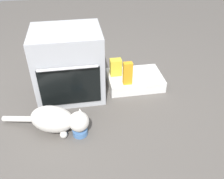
{
  "coord_description": "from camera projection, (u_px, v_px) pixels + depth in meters",
  "views": [
    {
      "loc": [
        0.09,
        -1.68,
        1.52
      ],
      "look_at": [
        0.38,
        0.04,
        0.25
      ],
      "focal_mm": 38.57,
      "sensor_mm": 36.0,
      "label": 1
    }
  ],
  "objects": [
    {
      "name": "snack_bag",
      "position": [
        116.0,
        67.0,
        2.55
      ],
      "size": [
        0.12,
        0.09,
        0.18
      ],
      "primitive_type": "cube",
      "color": "yellow",
      "rests_on": "pantry_cabinet"
    },
    {
      "name": "oven",
      "position": [
        69.0,
        64.0,
        2.34
      ],
      "size": [
        0.65,
        0.56,
        0.69
      ],
      "color": "#B7BABF",
      "rests_on": "ground"
    },
    {
      "name": "cat",
      "position": [
        57.0,
        120.0,
        2.02
      ],
      "size": [
        0.76,
        0.37,
        0.25
      ],
      "rotation": [
        0.0,
        0.0,
        -0.37
      ],
      "color": "silver",
      "rests_on": "ground"
    },
    {
      "name": "food_bowl",
      "position": [
        80.0,
        131.0,
        2.04
      ],
      "size": [
        0.13,
        0.13,
        0.08
      ],
      "color": "#4C7AB7",
      "rests_on": "ground"
    },
    {
      "name": "juice_carton",
      "position": [
        128.0,
        73.0,
        2.4
      ],
      "size": [
        0.09,
        0.06,
        0.24
      ],
      "primitive_type": "cube",
      "color": "orange",
      "rests_on": "pantry_cabinet"
    },
    {
      "name": "ground",
      "position": [
        73.0,
        118.0,
        2.22
      ],
      "size": [
        8.0,
        8.0,
        0.0
      ],
      "primitive_type": "plane",
      "color": "#56514C"
    },
    {
      "name": "pantry_cabinet",
      "position": [
        135.0,
        80.0,
        2.63
      ],
      "size": [
        0.58,
        0.41,
        0.12
      ],
      "primitive_type": "cube",
      "color": "white",
      "rests_on": "ground"
    }
  ]
}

